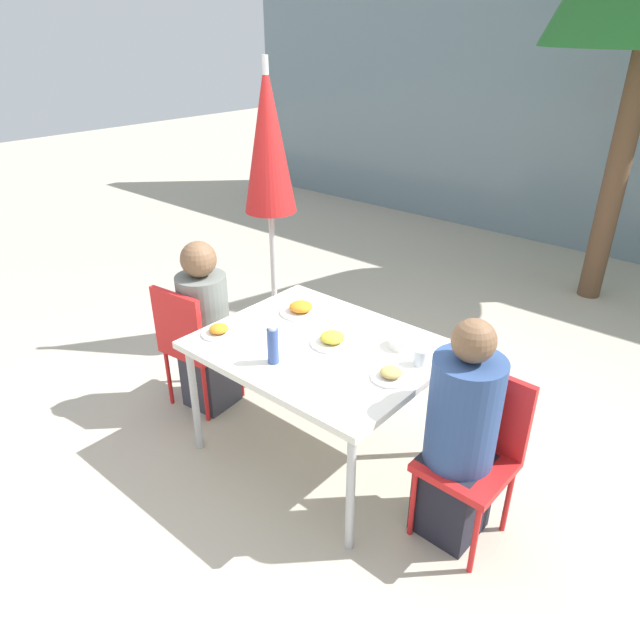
{
  "coord_description": "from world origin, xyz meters",
  "views": [
    {
      "loc": [
        1.77,
        -2.07,
        2.31
      ],
      "look_at": [
        0.0,
        0.0,
        0.9
      ],
      "focal_mm": 32.0,
      "sensor_mm": 36.0,
      "label": 1
    }
  ],
  "objects_px": {
    "salad_bowl": "(402,342)",
    "person_right": "(460,439)",
    "chair_right": "(476,444)",
    "bottle": "(273,345)",
    "person_left": "(206,331)",
    "drinking_cup": "(420,357)",
    "chair_left": "(192,339)",
    "closed_umbrella": "(269,149)"
  },
  "relations": [
    {
      "from": "person_right",
      "to": "drinking_cup",
      "type": "xyz_separation_m",
      "value": [
        -0.36,
        0.2,
        0.22
      ]
    },
    {
      "from": "chair_right",
      "to": "drinking_cup",
      "type": "xyz_separation_m",
      "value": [
        -0.41,
        0.12,
        0.27
      ]
    },
    {
      "from": "chair_left",
      "to": "person_right",
      "type": "xyz_separation_m",
      "value": [
        1.82,
        0.16,
        0.05
      ]
    },
    {
      "from": "person_left",
      "to": "chair_right",
      "type": "bearing_deg",
      "value": -1.37
    },
    {
      "from": "chair_left",
      "to": "bottle",
      "type": "xyz_separation_m",
      "value": [
        0.87,
        -0.12,
        0.33
      ]
    },
    {
      "from": "person_left",
      "to": "drinking_cup",
      "type": "height_order",
      "value": "person_left"
    },
    {
      "from": "chair_left",
      "to": "closed_umbrella",
      "type": "height_order",
      "value": "closed_umbrella"
    },
    {
      "from": "bottle",
      "to": "drinking_cup",
      "type": "distance_m",
      "value": 0.76
    },
    {
      "from": "salad_bowl",
      "to": "closed_umbrella",
      "type": "bearing_deg",
      "value": 160.5
    },
    {
      "from": "person_left",
      "to": "person_right",
      "type": "xyz_separation_m",
      "value": [
        1.78,
        0.07,
        0.01
      ]
    },
    {
      "from": "chair_right",
      "to": "drinking_cup",
      "type": "distance_m",
      "value": 0.51
    },
    {
      "from": "chair_left",
      "to": "person_right",
      "type": "bearing_deg",
      "value": -1.15
    },
    {
      "from": "bottle",
      "to": "person_right",
      "type": "bearing_deg",
      "value": 16.36
    },
    {
      "from": "person_left",
      "to": "person_right",
      "type": "bearing_deg",
      "value": -3.76
    },
    {
      "from": "person_right",
      "to": "salad_bowl",
      "type": "relative_size",
      "value": 8.1
    },
    {
      "from": "person_left",
      "to": "chair_left",
      "type": "bearing_deg",
      "value": -122.01
    },
    {
      "from": "chair_left",
      "to": "chair_right",
      "type": "distance_m",
      "value": 1.89
    },
    {
      "from": "bottle",
      "to": "person_left",
      "type": "bearing_deg",
      "value": 166.02
    },
    {
      "from": "person_left",
      "to": "closed_umbrella",
      "type": "distance_m",
      "value": 1.37
    },
    {
      "from": "closed_umbrella",
      "to": "drinking_cup",
      "type": "bearing_deg",
      "value": -20.49
    },
    {
      "from": "chair_left",
      "to": "chair_right",
      "type": "bearing_deg",
      "value": 1.09
    },
    {
      "from": "closed_umbrella",
      "to": "chair_left",
      "type": "bearing_deg",
      "value": -76.33
    },
    {
      "from": "person_left",
      "to": "drinking_cup",
      "type": "bearing_deg",
      "value": 4.76
    },
    {
      "from": "person_right",
      "to": "closed_umbrella",
      "type": "distance_m",
      "value": 2.43
    },
    {
      "from": "chair_right",
      "to": "person_right",
      "type": "distance_m",
      "value": 0.11
    },
    {
      "from": "salad_bowl",
      "to": "person_right",
      "type": "bearing_deg",
      "value": -28.92
    },
    {
      "from": "person_right",
      "to": "salad_bowl",
      "type": "xyz_separation_m",
      "value": [
        -0.53,
        0.29,
        0.21
      ]
    },
    {
      "from": "bottle",
      "to": "salad_bowl",
      "type": "height_order",
      "value": "bottle"
    },
    {
      "from": "person_left",
      "to": "person_right",
      "type": "relative_size",
      "value": 0.96
    },
    {
      "from": "closed_umbrella",
      "to": "salad_bowl",
      "type": "relative_size",
      "value": 14.38
    },
    {
      "from": "chair_right",
      "to": "chair_left",
      "type": "bearing_deg",
      "value": 8.62
    },
    {
      "from": "chair_left",
      "to": "person_right",
      "type": "height_order",
      "value": "person_right"
    },
    {
      "from": "bottle",
      "to": "chair_left",
      "type": "bearing_deg",
      "value": 172.04
    },
    {
      "from": "person_left",
      "to": "salad_bowl",
      "type": "height_order",
      "value": "person_left"
    },
    {
      "from": "chair_right",
      "to": "person_left",
      "type": "bearing_deg",
      "value": 6.16
    },
    {
      "from": "closed_umbrella",
      "to": "salad_bowl",
      "type": "bearing_deg",
      "value": -19.5
    },
    {
      "from": "person_left",
      "to": "closed_umbrella",
      "type": "height_order",
      "value": "closed_umbrella"
    },
    {
      "from": "chair_left",
      "to": "drinking_cup",
      "type": "bearing_deg",
      "value": 7.64
    },
    {
      "from": "chair_left",
      "to": "closed_umbrella",
      "type": "xyz_separation_m",
      "value": [
        -0.24,
        0.99,
        1.02
      ]
    },
    {
      "from": "chair_left",
      "to": "chair_right",
      "type": "xyz_separation_m",
      "value": [
        1.87,
        0.24,
        0.0
      ]
    },
    {
      "from": "chair_right",
      "to": "person_right",
      "type": "height_order",
      "value": "person_right"
    },
    {
      "from": "person_right",
      "to": "chair_left",
      "type": "bearing_deg",
      "value": 6.38
    }
  ]
}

